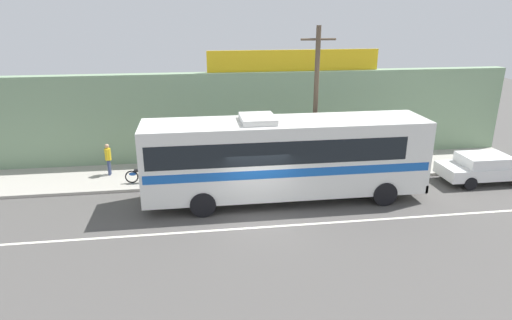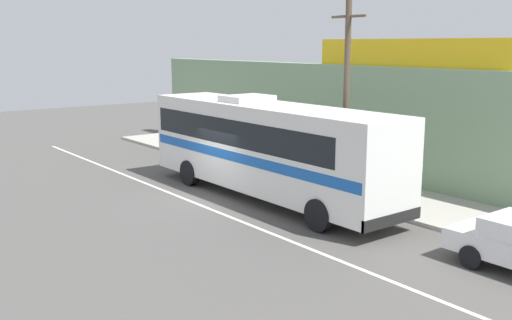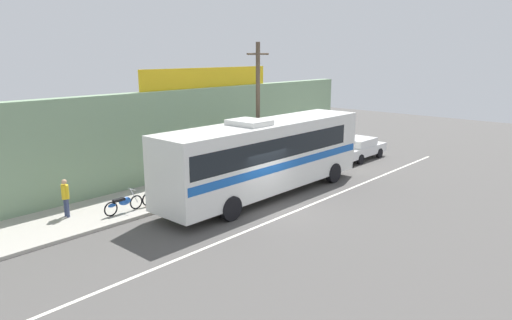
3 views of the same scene
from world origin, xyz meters
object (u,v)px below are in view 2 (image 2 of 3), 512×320
Objects in this scene: motorcycle_orange at (249,158)px; pedestrian_near_shop at (228,135)px; intercity_bus at (265,144)px; utility_pole at (346,97)px; motorcycle_red at (227,152)px.

pedestrian_near_shop reaches higher than motorcycle_orange.
intercity_bus is 7.56× the size of pedestrian_near_shop.
utility_pole is 3.89× the size of motorcycle_red.
motorcycle_red is (-6.15, 2.53, -1.50)m from intercity_bus.
intercity_bus is 5.23m from motorcycle_orange.
pedestrian_near_shop is (-9.89, 1.64, -2.77)m from utility_pole.
intercity_bus is 3.41m from utility_pole.
motorcycle_orange is (-6.27, 0.30, -3.26)m from utility_pole.
intercity_bus reaches higher than motorcycle_orange.
utility_pole is (1.93, 2.19, 1.76)m from intercity_bus.
motorcycle_red is at bearing 177.60° from utility_pole.
motorcycle_red is (-1.81, 0.04, 0.00)m from motorcycle_orange.
motorcycle_red is 1.15× the size of pedestrian_near_shop.
motorcycle_red is at bearing 178.87° from motorcycle_orange.
utility_pole is 8.72m from motorcycle_red.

